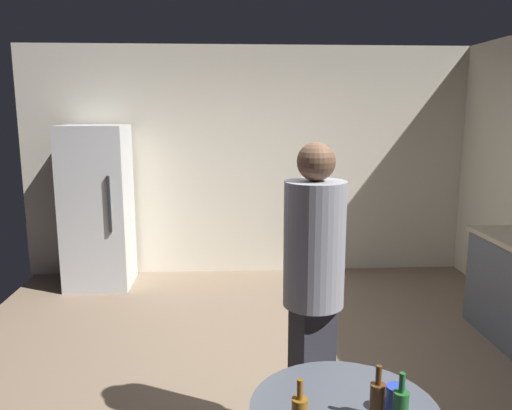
% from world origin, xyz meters
% --- Properties ---
extents(ground_plane, '(5.20, 5.20, 0.10)m').
position_xyz_m(ground_plane, '(0.00, 0.00, -0.05)').
color(ground_plane, '#7A6651').
extents(wall_back, '(5.32, 0.06, 2.70)m').
position_xyz_m(wall_back, '(0.00, 2.63, 1.35)').
color(wall_back, silver).
rests_on(wall_back, ground_plane).
extents(refrigerator, '(0.70, 0.68, 1.80)m').
position_xyz_m(refrigerator, '(-1.71, 2.20, 0.90)').
color(refrigerator, silver).
rests_on(refrigerator, ground_plane).
extents(beer_bottle_brown, '(0.06, 0.06, 0.23)m').
position_xyz_m(beer_bottle_brown, '(0.33, -1.60, 0.82)').
color(beer_bottle_brown, '#593314').
rests_on(beer_bottle_brown, foreground_table).
extents(beer_bottle_green, '(0.06, 0.06, 0.23)m').
position_xyz_m(beer_bottle_green, '(0.40, -1.66, 0.82)').
color(beer_bottle_green, '#26662D').
rests_on(beer_bottle_green, foreground_table).
extents(plastic_cup_blue, '(0.08, 0.08, 0.11)m').
position_xyz_m(plastic_cup_blue, '(0.42, -1.55, 0.79)').
color(plastic_cup_blue, blue).
rests_on(plastic_cup_blue, foreground_table).
extents(person_in_gray_shirt, '(0.45, 0.45, 1.79)m').
position_xyz_m(person_in_gray_shirt, '(0.21, -0.75, 1.06)').
color(person_in_gray_shirt, '#2D2D38').
rests_on(person_in_gray_shirt, ground_plane).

